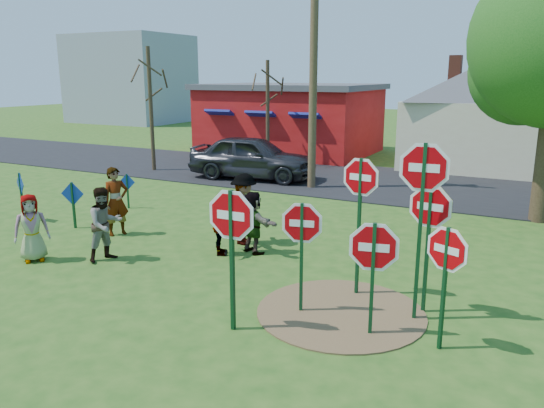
{
  "coord_description": "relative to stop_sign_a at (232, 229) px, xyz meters",
  "views": [
    {
      "loc": [
        7.59,
        -9.87,
        4.41
      ],
      "look_at": [
        1.74,
        1.51,
        1.28
      ],
      "focal_mm": 35.0,
      "sensor_mm": 36.0,
      "label": 1
    }
  ],
  "objects": [
    {
      "name": "bare_tree_east",
      "position": [
        -7.45,
        15.54,
        1.43
      ],
      "size": [
        1.8,
        1.8,
        5.09
      ],
      "color": "#382819",
      "rests_on": "ground"
    },
    {
      "name": "person_e",
      "position": [
        -2.38,
        3.29,
        -1.11
      ],
      "size": [
        0.74,
        0.95,
        1.5
      ],
      "primitive_type": "imported",
      "rotation": [
        0.0,
        0.0,
        2.07
      ],
      "color": "#5E3763",
      "rests_on": "ground"
    },
    {
      "name": "bare_tree_west",
      "position": [
        -11.68,
        12.04,
        1.79
      ],
      "size": [
        1.8,
        1.8,
        5.65
      ],
      "color": "#382819",
      "rests_on": "ground"
    },
    {
      "name": "red_building",
      "position": [
        -8.52,
        20.49,
        0.1
      ],
      "size": [
        9.4,
        7.69,
        3.9
      ],
      "color": "#A21110",
      "rests_on": "ground"
    },
    {
      "name": "dirt_patch",
      "position": [
        1.48,
        1.5,
        -1.85
      ],
      "size": [
        3.2,
        3.2,
        0.03
      ],
      "primitive_type": "cylinder",
      "color": "brown",
      "rests_on": "ground"
    },
    {
      "name": "blue_diamond_b",
      "position": [
        -9.5,
        3.18,
        -0.91
      ],
      "size": [
        0.65,
        0.29,
        1.52
      ],
      "rotation": [
        0.0,
        0.0,
        -0.41
      ],
      "color": "#103D1F",
      "rests_on": "ground"
    },
    {
      "name": "person_d",
      "position": [
        -2.3,
        4.36,
        -0.91
      ],
      "size": [
        0.73,
        1.24,
        1.91
      ],
      "primitive_type": "imported",
      "rotation": [
        0.0,
        0.0,
        1.59
      ],
      "color": "#36373B",
      "rests_on": "ground"
    },
    {
      "name": "blue_diamond_d",
      "position": [
        -7.74,
        5.91,
        -1.12
      ],
      "size": [
        0.56,
        0.15,
        1.19
      ],
      "rotation": [
        0.0,
        0.0,
        0.25
      ],
      "color": "#103D1F",
      "rests_on": "ground"
    },
    {
      "name": "cream_house",
      "position": [
        2.48,
        20.5,
        1.06
      ],
      "size": [
        9.4,
        9.4,
        6.5
      ],
      "color": "beige",
      "rests_on": "ground"
    },
    {
      "name": "stop_sign_d",
      "position": [
        2.85,
        2.28,
        0.01
      ],
      "size": [
        1.08,
        0.18,
        2.62
      ],
      "rotation": [
        0.0,
        0.0,
        -0.14
      ],
      "color": "#103D1F",
      "rests_on": "ground"
    },
    {
      "name": "blue_diamond_c",
      "position": [
        -7.49,
        3.35,
        -1.0
      ],
      "size": [
        0.68,
        0.23,
        1.39
      ],
      "rotation": [
        0.0,
        0.0,
        0.3
      ],
      "color": "#103D1F",
      "rests_on": "ground"
    },
    {
      "name": "stop_sign_b",
      "position": [
        1.45,
        2.5,
        0.31
      ],
      "size": [
        1.03,
        0.15,
        2.97
      ],
      "rotation": [
        0.0,
        0.0,
        -0.13
      ],
      "color": "#103D1F",
      "rests_on": "ground"
    },
    {
      "name": "person_c",
      "position": [
        -4.63,
        1.7,
        -0.95
      ],
      "size": [
        0.93,
        1.05,
        1.81
      ],
      "primitive_type": "imported",
      "rotation": [
        0.0,
        0.0,
        1.25
      ],
      "color": "#995437",
      "rests_on": "ground"
    },
    {
      "name": "stop_sign_a",
      "position": [
        0.0,
        0.0,
        0.0
      ],
      "size": [
        1.19,
        0.08,
        2.7
      ],
      "rotation": [
        0.0,
        0.0,
        0.03
      ],
      "color": "#103D1F",
      "rests_on": "ground"
    },
    {
      "name": "road",
      "position": [
        -3.02,
        14.0,
        -1.84
      ],
      "size": [
        120.0,
        7.5,
        0.04
      ],
      "primitive_type": "cube",
      "color": "black",
      "rests_on": "ground"
    },
    {
      "name": "suv",
      "position": [
        -6.5,
        12.33,
        -0.89
      ],
      "size": [
        5.67,
        2.82,
        1.85
      ],
      "primitive_type": "imported",
      "rotation": [
        0.0,
        0.0,
        1.69
      ],
      "color": "#313237",
      "rests_on": "road"
    },
    {
      "name": "utility_pole",
      "position": [
        -3.52,
        11.8,
        3.35
      ],
      "size": [
        2.42,
        0.31,
        9.91
      ],
      "rotation": [
        0.0,
        0.0,
        -0.01
      ],
      "color": "#4C3823",
      "rests_on": "ground"
    },
    {
      "name": "person_f",
      "position": [
        -1.72,
        3.81,
        -1.06
      ],
      "size": [
        1.54,
        1.07,
        1.6
      ],
      "primitive_type": "imported",
      "rotation": [
        0.0,
        0.0,
        2.69
      ],
      "color": "#1F5131",
      "rests_on": "ground"
    },
    {
      "name": "stop_sign_f",
      "position": [
        3.39,
        0.97,
        -0.29
      ],
      "size": [
        0.92,
        0.4,
        2.22
      ],
      "rotation": [
        0.0,
        0.0,
        -0.4
      ],
      "color": "#103D1F",
      "rests_on": "ground"
    },
    {
      "name": "stop_sign_g",
      "position": [
        0.77,
        1.21,
        -0.3
      ],
      "size": [
        1.02,
        0.27,
        2.28
      ],
      "rotation": [
        0.0,
        0.0,
        0.24
      ],
      "color": "#103D1F",
      "rests_on": "ground"
    },
    {
      "name": "stop_sign_c",
      "position": [
        2.77,
        1.88,
        0.57
      ],
      "size": [
        1.18,
        0.11,
        3.44
      ],
      "rotation": [
        0.0,
        0.0,
        0.08
      ],
      "color": "#103D1F",
      "rests_on": "ground"
    },
    {
      "name": "distant_building",
      "position": [
        -31.02,
        32.5,
        2.14
      ],
      "size": [
        10.0,
        8.0,
        8.0
      ],
      "primitive_type": "cube",
      "color": "#8C939E",
      "rests_on": "ground"
    },
    {
      "name": "person_a",
      "position": [
        -6.18,
        0.85,
        -1.03
      ],
      "size": [
        0.9,
        0.96,
        1.65
      ],
      "primitive_type": "imported",
      "rotation": [
        0.0,
        0.0,
        0.93
      ],
      "color": "#3B5087",
      "rests_on": "ground"
    },
    {
      "name": "person_b",
      "position": [
        -5.9,
        3.43,
        -0.9
      ],
      "size": [
        0.73,
        0.84,
        1.93
      ],
      "primitive_type": "imported",
      "rotation": [
        0.0,
        0.0,
        1.1
      ],
      "color": "#236D6D",
      "rests_on": "ground"
    },
    {
      "name": "stop_sign_e",
      "position": [
        2.22,
        0.93,
        -0.41
      ],
      "size": [
        1.14,
        0.28,
        2.18
      ],
      "rotation": [
        0.0,
        0.0,
        0.23
      ],
      "color": "#103D1F",
      "rests_on": "ground"
    },
    {
      "name": "ground",
      "position": [
        -3.02,
        2.5,
        -1.86
      ],
      "size": [
        120.0,
        120.0,
        0.0
      ],
      "primitive_type": "plane",
      "color": "#244F16",
      "rests_on": "ground"
    }
  ]
}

